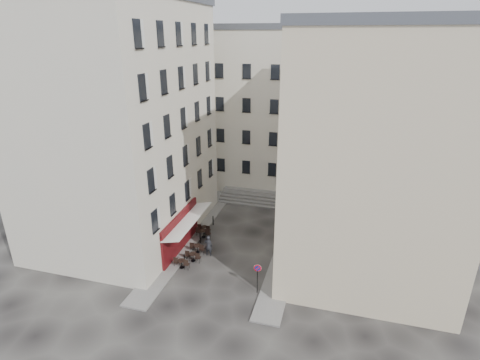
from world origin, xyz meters
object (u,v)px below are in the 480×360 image
(no_parking_sign, at_px, (257,273))
(pedestrian, at_px, (208,246))
(bistro_table_b, at_px, (193,256))
(bistro_table_a, at_px, (182,263))

(no_parking_sign, xyz_separation_m, pedestrian, (-5.11, 3.73, -0.75))
(bistro_table_b, bearing_deg, no_parking_sign, -22.86)
(no_parking_sign, distance_m, bistro_table_a, 6.78)
(pedestrian, bearing_deg, bistro_table_b, 50.96)
(bistro_table_a, xyz_separation_m, pedestrian, (1.42, 2.35, 0.47))
(bistro_table_a, height_order, bistro_table_b, bistro_table_b)
(bistro_table_b, bearing_deg, bistro_table_a, -114.24)
(bistro_table_a, xyz_separation_m, bistro_table_b, (0.52, 1.15, 0.01))
(no_parking_sign, relative_size, bistro_table_a, 1.82)
(no_parking_sign, height_order, bistro_table_b, no_parking_sign)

